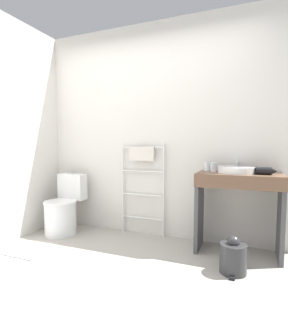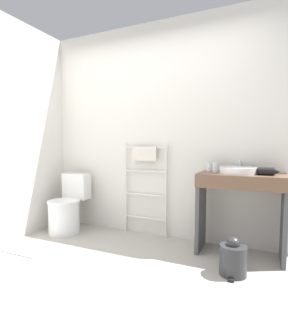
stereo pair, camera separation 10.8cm
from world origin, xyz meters
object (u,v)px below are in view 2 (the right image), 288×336
object	(u,v)px
trash_bin	(233,259)
cup_near_edge	(216,167)
cup_near_wall	(210,167)
hair_dryer	(267,171)
toilet	(67,209)
sink_basin	(238,170)
towel_radiator	(145,171)

from	to	relation	value
trash_bin	cup_near_edge	bearing A→B (deg)	114.87
cup_near_wall	hair_dryer	bearing A→B (deg)	-16.18
toilet	trash_bin	distance (m)	2.14
toilet	cup_near_edge	xyz separation A→B (m)	(1.85, 0.23, 0.59)
sink_basin	towel_radiator	bearing A→B (deg)	171.11
cup_near_wall	cup_near_edge	size ratio (longest dim) A/B	0.98
hair_dryer	trash_bin	size ratio (longest dim) A/B	0.57
hair_dryer	cup_near_wall	bearing A→B (deg)	163.82
towel_radiator	cup_near_wall	bearing A→B (deg)	-3.67
toilet	sink_basin	distance (m)	2.18
toilet	sink_basin	world-z (taller)	sink_basin
hair_dryer	trash_bin	world-z (taller)	hair_dryer
towel_radiator	hair_dryer	world-z (taller)	towel_radiator
toilet	towel_radiator	distance (m)	1.14
toilet	trash_bin	bearing A→B (deg)	-8.66
cup_near_wall	hair_dryer	distance (m)	0.60
cup_near_wall	cup_near_edge	xyz separation A→B (m)	(0.07, -0.04, 0.00)
sink_basin	hair_dryer	bearing A→B (deg)	-9.34
towel_radiator	cup_near_wall	size ratio (longest dim) A/B	11.77
cup_near_edge	trash_bin	bearing A→B (deg)	-65.13
cup_near_edge	hair_dryer	size ratio (longest dim) A/B	0.52
towel_radiator	cup_near_edge	distance (m)	0.89
towel_radiator	hair_dryer	distance (m)	1.40
hair_dryer	toilet	bearing A→B (deg)	-177.52
cup_near_edge	hair_dryer	bearing A→B (deg)	-14.17
sink_basin	cup_near_edge	bearing A→B (deg)	160.80
sink_basin	cup_near_edge	world-z (taller)	cup_near_edge
toilet	cup_near_wall	bearing A→B (deg)	8.59
cup_near_wall	sink_basin	bearing A→B (deg)	-21.58
sink_basin	trash_bin	bearing A→B (deg)	-88.33
hair_dryer	trash_bin	distance (m)	0.89
towel_radiator	hair_dryer	bearing A→B (deg)	-8.98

